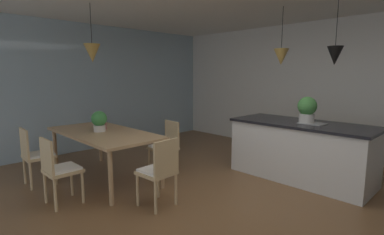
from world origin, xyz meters
TOP-DOWN VIEW (x-y plane):
  - ground_plane at (0.00, 0.00)m, footprint 10.00×8.40m
  - wall_back_kitchen at (0.00, 3.26)m, footprint 10.00×0.12m
  - window_wall_left_glazing at (-4.06, 0.00)m, footprint 0.06×8.40m
  - dining_table at (-2.11, -0.64)m, footprint 2.05×0.99m
  - chair_far_right at (-1.65, 0.22)m, footprint 0.44×0.44m
  - chair_kitchen_end at (-0.72, -0.64)m, footprint 0.42×0.42m
  - chair_near_right at (-1.65, -1.50)m, footprint 0.40×0.40m
  - chair_near_left at (-2.58, -1.50)m, footprint 0.41×0.41m
  - kitchen_island at (0.04, 1.59)m, footprint 2.13×0.93m
  - pendant_over_table at (-2.28, -0.68)m, footprint 0.25×0.25m
  - pendant_over_island_main at (-0.38, 1.59)m, footprint 0.24×0.24m
  - pendant_over_island_aux at (0.45, 1.59)m, footprint 0.22×0.22m
  - potted_plant_on_island at (0.10, 1.59)m, footprint 0.29×0.29m
  - potted_plant_on_table at (-2.18, -0.67)m, footprint 0.24×0.24m
  - vase_on_dining_table at (-2.34, -0.53)m, footprint 0.13×0.13m

SIDE VIEW (x-z plane):
  - ground_plane at x=0.00m, z-range -0.04..0.00m
  - kitchen_island at x=0.04m, z-range 0.01..0.92m
  - chair_far_right at x=-1.65m, z-range 0.04..0.91m
  - chair_kitchen_end at x=-0.72m, z-range 0.04..0.91m
  - chair_near_right at x=-1.65m, z-range 0.04..0.91m
  - chair_near_left at x=-2.58m, z-range 0.04..0.91m
  - dining_table at x=-2.11m, z-range 0.32..1.07m
  - vase_on_dining_table at x=-2.34m, z-range 0.76..0.91m
  - potted_plant_on_table at x=-2.18m, z-range 0.77..1.09m
  - potted_plant_on_island at x=0.10m, z-range 0.92..1.32m
  - wall_back_kitchen at x=0.00m, z-range 0.00..2.70m
  - window_wall_left_glazing at x=-4.06m, z-range 0.00..2.70m
  - pendant_over_island_aux at x=0.45m, z-range 1.44..2.37m
  - pendant_over_island_main at x=-0.38m, z-range 1.47..2.38m
  - pendant_over_table at x=-2.28m, z-range 1.53..2.40m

